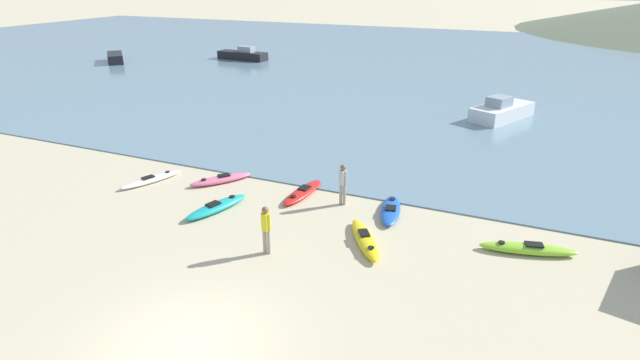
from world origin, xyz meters
TOP-DOWN VIEW (x-y plane):
  - ground_plane at (0.00, 0.00)m, footprint 400.00×400.00m
  - bay_water at (0.00, 45.52)m, footprint 160.00×70.00m
  - kayak_on_sand_0 at (-3.86, 6.95)m, footprint 1.52×3.07m
  - kayak_on_sand_1 at (7.79, 8.47)m, footprint 3.31×1.42m
  - kayak_on_sand_2 at (-1.34, 9.73)m, footprint 0.96×3.02m
  - kayak_on_sand_3 at (2.46, 6.85)m, footprint 2.19×2.94m
  - kayak_on_sand_4 at (-8.31, 8.25)m, footprint 1.59×3.05m
  - kayak_on_sand_5 at (2.64, 9.50)m, footprint 1.30×2.81m
  - kayak_on_sand_6 at (-5.37, 9.49)m, footprint 2.27×2.70m
  - person_near_foreground at (-0.38, 4.88)m, footprint 0.36×0.24m
  - person_near_waterline at (0.57, 9.54)m, footprint 0.36×0.29m
  - moored_boat_0 at (-22.76, 39.47)m, footprint 5.73×1.96m
  - moored_boat_2 at (-34.30, 32.61)m, footprint 4.19×4.17m
  - moored_boat_3 at (5.34, 25.70)m, footprint 3.84×5.14m

SIDE VIEW (x-z plane):
  - ground_plane at x=0.00m, z-range 0.00..0.00m
  - bay_water at x=0.00m, z-range 0.00..0.06m
  - kayak_on_sand_4 at x=-8.31m, z-range -0.02..0.29m
  - kayak_on_sand_2 at x=-1.34m, z-range -0.02..0.29m
  - kayak_on_sand_5 at x=2.64m, z-range -0.02..0.33m
  - kayak_on_sand_6 at x=-5.37m, z-range -0.02..0.33m
  - kayak_on_sand_3 at x=2.46m, z-range -0.02..0.34m
  - kayak_on_sand_1 at x=7.79m, z-range -0.02..0.35m
  - kayak_on_sand_0 at x=-3.86m, z-range -0.02..0.36m
  - moored_boat_2 at x=-34.30m, z-range 0.06..0.98m
  - moored_boat_0 at x=-22.76m, z-range -0.16..1.29m
  - moored_boat_3 at x=5.34m, z-range -0.17..1.36m
  - person_near_foreground at x=-0.38m, z-range 0.13..1.88m
  - person_near_waterline at x=0.57m, z-range 0.13..1.88m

